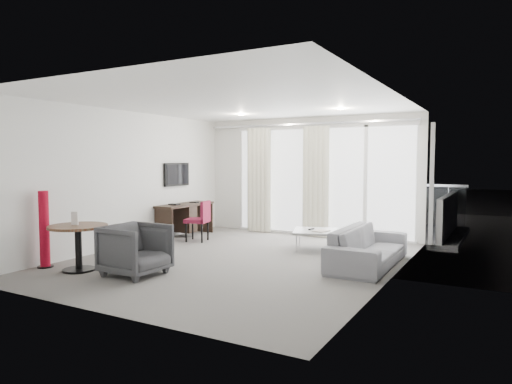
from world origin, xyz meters
The scene contains 28 objects.
floor centered at (0.00, 0.00, 0.00)m, with size 5.00×6.00×0.00m, color slate.
ceiling centered at (0.00, 0.00, 2.60)m, with size 5.00×6.00×0.00m, color white.
wall_left centered at (-2.50, 0.00, 1.30)m, with size 0.00×6.00×2.60m, color silver.
wall_right centered at (2.50, 0.00, 1.30)m, with size 0.00×6.00×2.60m, color silver.
wall_front centered at (0.00, -3.00, 1.30)m, with size 5.00×0.00×2.60m, color silver.
window_panel centered at (0.30, 2.98, 1.20)m, with size 4.00×0.02×2.38m, color white, non-canonical shape.
window_frame centered at (0.30, 2.97, 1.20)m, with size 4.10×0.06×2.44m, color white, non-canonical shape.
curtain_left centered at (-1.15, 2.82, 1.20)m, with size 0.60×0.20×2.38m, color beige, non-canonical shape.
curtain_right centered at (0.25, 2.82, 1.20)m, with size 0.60×0.20×2.38m, color beige, non-canonical shape.
curtain_track centered at (0.00, 2.82, 2.45)m, with size 4.80×0.04×0.04m, color #B2B2B7, non-canonical shape.
downlight_a centered at (-0.90, 1.60, 2.59)m, with size 0.12×0.12×0.02m, color #FFE0B2.
downlight_b centered at (1.20, 1.60, 2.59)m, with size 0.12×0.12×0.02m, color #FFE0B2.
desk centered at (-2.24, 1.46, 0.36)m, with size 0.48×1.52×0.71m, color black, non-canonical shape.
tv centered at (-2.46, 1.45, 1.35)m, with size 0.05×0.80×0.50m, color black, non-canonical shape.
desk_chair centered at (-1.66, 1.10, 0.42)m, with size 0.45×0.43×0.83m, color maroon, non-canonical shape.
round_table centered at (-1.72, -1.80, 0.34)m, with size 0.86×0.86×0.69m, color #4A2F1D, non-canonical shape.
menu_card centered at (-1.79, -1.80, 0.72)m, with size 0.11×0.02×0.20m, color white, non-canonical shape.
red_lamp centered at (-2.35, -1.91, 0.60)m, with size 0.24×0.24×1.19m, color #9F091F.
tub_armchair centered at (-0.78, -1.58, 0.37)m, with size 0.79×0.82×0.74m, color #353538.
coffee_table centered at (0.82, 1.43, 0.18)m, with size 0.81×0.81×0.37m, color gray, non-canonical shape.
remote centered at (0.70, 1.46, 0.36)m, with size 0.05×0.17×0.02m, color black, non-canonical shape.
magazine centered at (0.94, 1.35, 0.36)m, with size 0.24×0.31×0.02m, color gray, non-canonical shape.
sofa centered at (2.00, 0.64, 0.30)m, with size 2.06×0.81×0.60m, color gray.
terrace_slab centered at (0.30, 4.50, -0.06)m, with size 5.60×3.00×0.12m, color #4D4D50.
rattan_chair_a centered at (0.83, 4.68, 0.43)m, with size 0.59×0.59×0.86m, color brown, non-canonical shape.
rattan_chair_b centered at (1.41, 4.86, 0.41)m, with size 0.56×0.56×0.82m, color brown, non-canonical shape.
rattan_table centered at (1.61, 3.55, 0.24)m, with size 0.49×0.49×0.49m, color brown, non-canonical shape.
balustrade centered at (0.30, 5.95, 0.50)m, with size 5.50×0.06×1.05m, color #B2B2B7, non-canonical shape.
Camera 1 is at (3.89, -6.43, 1.66)m, focal length 32.00 mm.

